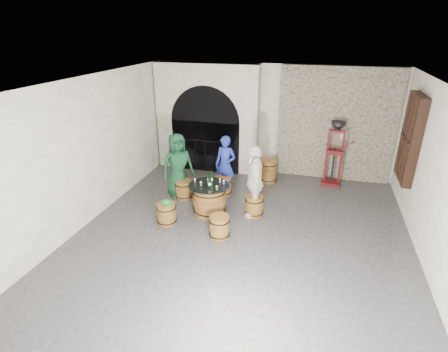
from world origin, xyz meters
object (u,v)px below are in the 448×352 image
(person_blue, at_px, (225,165))
(wine_bottle_left, at_px, (210,180))
(barrel_stool_right, at_px, (254,205))
(corking_press, at_px, (335,149))
(side_barrel, at_px, (268,171))
(barrel_stool_far, at_px, (223,186))
(barrel_stool_left, at_px, (183,189))
(wine_bottle_right, at_px, (211,178))
(barrel_stool_near_left, at_px, (167,214))
(barrel_table, at_px, (209,199))
(wine_bottle_center, at_px, (210,182))
(person_white, at_px, (254,182))
(person_green, at_px, (178,166))
(barrel_stool_near_right, at_px, (219,227))

(person_blue, height_order, wine_bottle_left, person_blue)
(barrel_stool_right, height_order, corking_press, corking_press)
(person_blue, bearing_deg, side_barrel, 54.00)
(barrel_stool_far, relative_size, corking_press, 0.28)
(barrel_stool_left, height_order, corking_press, corking_press)
(wine_bottle_left, xyz_separation_m, wine_bottle_right, (-0.00, 0.13, 0.00))
(barrel_stool_near_left, bearing_deg, barrel_stool_far, 65.06)
(barrel_table, relative_size, wine_bottle_left, 2.94)
(person_blue, bearing_deg, wine_bottle_center, -79.54)
(barrel_stool_far, xyz_separation_m, wine_bottle_right, (-0.03, -0.94, 0.62))
(person_blue, bearing_deg, person_white, -36.64)
(barrel_stool_right, height_order, side_barrel, side_barrel)
(barrel_stool_right, relative_size, side_barrel, 0.74)
(barrel_stool_left, distance_m, person_green, 0.63)
(barrel_stool_near_right, bearing_deg, wine_bottle_right, 115.56)
(barrel_stool_right, distance_m, person_blue, 1.54)
(barrel_stool_left, xyz_separation_m, corking_press, (3.71, 1.92, 0.81))
(barrel_stool_left, relative_size, wine_bottle_left, 1.54)
(person_white, bearing_deg, barrel_stool_left, -114.26)
(barrel_stool_far, xyz_separation_m, person_white, (0.99, -0.87, 0.62))
(person_blue, height_order, corking_press, corking_press)
(barrel_stool_far, height_order, person_white, person_white)
(person_blue, bearing_deg, wine_bottle_left, -81.49)
(barrel_stool_far, relative_size, barrel_stool_near_left, 1.00)
(barrel_stool_left, height_order, barrel_stool_near_right, same)
(barrel_table, distance_m, wine_bottle_center, 0.52)
(person_green, bearing_deg, side_barrel, -7.39)
(barrel_stool_near_right, xyz_separation_m, person_blue, (-0.47, 2.17, 0.53))
(wine_bottle_center, distance_m, corking_press, 3.82)
(barrel_stool_right, bearing_deg, person_blue, 133.71)
(wine_bottle_center, bearing_deg, wine_bottle_right, 99.78)
(barrel_stool_far, distance_m, barrel_stool_near_left, 1.97)
(barrel_stool_left, distance_m, wine_bottle_center, 1.34)
(person_blue, bearing_deg, barrel_table, -82.25)
(barrel_table, bearing_deg, barrel_stool_near_left, -137.45)
(person_green, bearing_deg, corking_press, -17.87)
(person_blue, bearing_deg, barrel_stool_left, -135.03)
(barrel_stool_far, distance_m, side_barrel, 1.53)
(barrel_stool_near_left, height_order, person_green, person_green)
(barrel_stool_near_left, relative_size, wine_bottle_right, 1.54)
(person_white, bearing_deg, corking_press, 129.42)
(barrel_stool_left, distance_m, barrel_stool_right, 1.98)
(person_green, height_order, wine_bottle_right, person_green)
(barrel_table, relative_size, barrel_stool_near_left, 1.90)
(person_green, relative_size, person_white, 0.98)
(barrel_stool_near_right, distance_m, corking_press, 4.21)
(barrel_stool_right, bearing_deg, barrel_stool_far, 139.10)
(barrel_stool_right, xyz_separation_m, wine_bottle_left, (-1.03, -0.20, 0.62))
(barrel_stool_near_left, distance_m, person_white, 2.13)
(wine_bottle_center, bearing_deg, barrel_table, 114.45)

